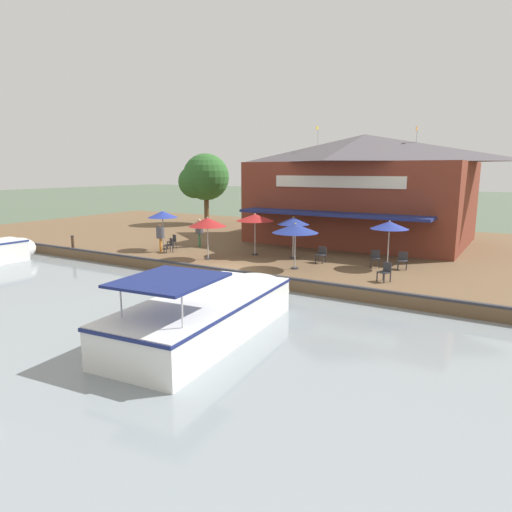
# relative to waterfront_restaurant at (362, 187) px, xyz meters

# --- Properties ---
(ground_plane) EXTENTS (220.00, 220.00, 0.00)m
(ground_plane) POSITION_rel_waterfront_restaurant_xyz_m (13.05, -2.63, -4.26)
(ground_plane) COLOR #4C5B47
(quay_deck) EXTENTS (22.00, 56.00, 0.60)m
(quay_deck) POSITION_rel_waterfront_restaurant_xyz_m (2.05, -2.63, -3.96)
(quay_deck) COLOR brown
(quay_deck) RESTS_ON ground
(quay_edge_fender) EXTENTS (0.20, 50.40, 0.10)m
(quay_edge_fender) POSITION_rel_waterfront_restaurant_xyz_m (12.95, -2.63, -3.61)
(quay_edge_fender) COLOR #2D2D33
(quay_edge_fender) RESTS_ON quay_deck
(waterfront_restaurant) EXTENTS (11.73, 14.25, 7.89)m
(waterfront_restaurant) POSITION_rel_waterfront_restaurant_xyz_m (0.00, 0.00, 0.00)
(waterfront_restaurant) COLOR brown
(waterfront_restaurant) RESTS_ON quay_deck
(patio_umbrella_by_entrance) EXTENTS (2.15, 2.15, 2.41)m
(patio_umbrella_by_entrance) POSITION_rel_waterfront_restaurant_xyz_m (8.63, -3.40, -1.49)
(patio_umbrella_by_entrance) COLOR #B7B7B7
(patio_umbrella_by_entrance) RESTS_ON quay_deck
(patio_umbrella_mid_patio_left) EXTENTS (1.82, 1.82, 2.42)m
(patio_umbrella_mid_patio_left) POSITION_rel_waterfront_restaurant_xyz_m (9.97, -9.19, -1.49)
(patio_umbrella_mid_patio_left) COLOR #B7B7B7
(patio_umbrella_mid_patio_left) RESTS_ON quay_deck
(patio_umbrella_mid_patio_right) EXTENTS (2.07, 2.07, 2.34)m
(patio_umbrella_mid_patio_right) POSITION_rel_waterfront_restaurant_xyz_m (11.03, -4.97, -1.61)
(patio_umbrella_mid_patio_right) COLOR #B7B7B7
(patio_umbrella_mid_patio_right) RESTS_ON quay_deck
(patio_umbrella_back_row) EXTENTS (1.76, 1.76, 2.33)m
(patio_umbrella_back_row) POSITION_rel_waterfront_restaurant_xyz_m (8.39, -1.07, -1.58)
(patio_umbrella_back_row) COLOR #B7B7B7
(patio_umbrella_back_row) RESTS_ON quay_deck
(patio_umbrella_near_quay_edge) EXTENTS (1.88, 1.88, 2.38)m
(patio_umbrella_near_quay_edge) POSITION_rel_waterfront_restaurant_xyz_m (8.13, 4.11, -1.52)
(patio_umbrella_near_quay_edge) COLOR #B7B7B7
(patio_umbrella_near_quay_edge) RESTS_ON quay_deck
(patio_umbrella_far_corner) EXTENTS (2.27, 2.27, 2.29)m
(patio_umbrella_far_corner) POSITION_rel_waterfront_restaurant_xyz_m (10.82, 0.24, -1.63)
(patio_umbrella_far_corner) COLOR #B7B7B7
(patio_umbrella_far_corner) RESTS_ON quay_deck
(cafe_chair_beside_entrance) EXTENTS (0.59, 0.59, 0.85)m
(cafe_chair_beside_entrance) POSITION_rel_waterfront_restaurant_xyz_m (11.13, 4.82, -3.18)
(cafe_chair_beside_entrance) COLOR #2D2D33
(cafe_chair_beside_entrance) RESTS_ON quay_deck
(cafe_chair_under_first_umbrella) EXTENTS (0.51, 0.51, 0.85)m
(cafe_chair_under_first_umbrella) POSITION_rel_waterfront_restaurant_xyz_m (8.13, 4.85, -3.18)
(cafe_chair_under_first_umbrella) COLOR #2D2D33
(cafe_chair_under_first_umbrella) RESTS_ON quay_deck
(cafe_chair_back_row_seat) EXTENTS (0.59, 0.59, 0.85)m
(cafe_chair_back_row_seat) POSITION_rel_waterfront_restaurant_xyz_m (10.59, -8.17, -3.18)
(cafe_chair_back_row_seat) COLOR #2D2D33
(cafe_chair_back_row_seat) RESTS_ON quay_deck
(cafe_chair_mid_patio) EXTENTS (0.54, 0.54, 0.85)m
(cafe_chair_mid_patio) POSITION_rel_waterfront_restaurant_xyz_m (8.27, 3.52, -3.18)
(cafe_chair_mid_patio) COLOR #2D2D33
(cafe_chair_mid_patio) RESTS_ON quay_deck
(cafe_chair_far_corner_seat) EXTENTS (0.46, 0.46, 0.85)m
(cafe_chair_far_corner_seat) POSITION_rel_waterfront_restaurant_xyz_m (8.71, 0.77, -3.18)
(cafe_chair_far_corner_seat) COLOR #2D2D33
(cafe_chair_far_corner_seat) RESTS_ON quay_deck
(cafe_chair_facing_river) EXTENTS (0.58, 0.58, 0.85)m
(cafe_chair_facing_river) POSITION_rel_waterfront_restaurant_xyz_m (9.38, -8.97, -3.18)
(cafe_chair_facing_river) COLOR #2D2D33
(cafe_chair_facing_river) RESTS_ON quay_deck
(person_near_entrance) EXTENTS (0.48, 0.48, 1.71)m
(person_near_entrance) POSITION_rel_waterfront_restaurant_xyz_m (10.68, -8.77, -2.58)
(person_near_entrance) COLOR orange
(person_near_entrance) RESTS_ON quay_deck
(person_mid_patio) EXTENTS (0.51, 0.51, 1.79)m
(person_mid_patio) POSITION_rel_waterfront_restaurant_xyz_m (8.01, -7.93, -2.52)
(person_mid_patio) COLOR #337547
(person_mid_patio) RESTS_ON quay_deck
(motorboat_second_along) EXTENTS (9.16, 3.72, 2.32)m
(motorboat_second_along) POSITION_rel_waterfront_restaurant_xyz_m (18.61, 1.13, -3.48)
(motorboat_second_along) COLOR white
(motorboat_second_along) RESTS_ON river_water
(mooring_post) EXTENTS (0.22, 0.22, 0.84)m
(mooring_post) POSITION_rel_waterfront_restaurant_xyz_m (12.70, -14.22, -3.23)
(mooring_post) COLOR #473323
(mooring_post) RESTS_ON quay_deck
(tree_downstream_bank) EXTENTS (4.39, 4.18, 6.29)m
(tree_downstream_bank) POSITION_rel_waterfront_restaurant_xyz_m (-2.25, -15.45, 0.42)
(tree_downstream_bank) COLOR brown
(tree_downstream_bank) RESTS_ON quay_deck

